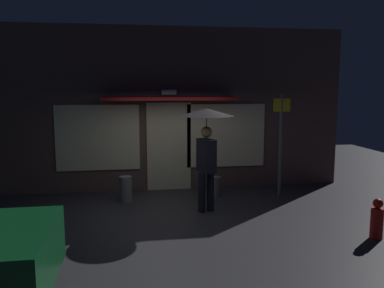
{
  "coord_description": "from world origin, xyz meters",
  "views": [
    {
      "loc": [
        -0.87,
        -7.56,
        2.53
      ],
      "look_at": [
        0.3,
        0.25,
        1.42
      ],
      "focal_mm": 36.89,
      "sensor_mm": 36.0,
      "label": 1
    }
  ],
  "objects_px": {
    "person_with_umbrella": "(206,133)",
    "sidewalk_bollard": "(216,187)",
    "street_sign_post": "(281,139)",
    "sidewalk_bollard_2": "(126,189)",
    "fire_hydrant": "(377,220)"
  },
  "relations": [
    {
      "from": "street_sign_post",
      "to": "sidewalk_bollard",
      "type": "bearing_deg",
      "value": 173.03
    },
    {
      "from": "sidewalk_bollard",
      "to": "street_sign_post",
      "type": "bearing_deg",
      "value": -6.97
    },
    {
      "from": "sidewalk_bollard_2",
      "to": "fire_hydrant",
      "type": "height_order",
      "value": "fire_hydrant"
    },
    {
      "from": "sidewalk_bollard_2",
      "to": "fire_hydrant",
      "type": "distance_m",
      "value": 5.12
    },
    {
      "from": "person_with_umbrella",
      "to": "sidewalk_bollard",
      "type": "relative_size",
      "value": 4.53
    },
    {
      "from": "street_sign_post",
      "to": "fire_hydrant",
      "type": "relative_size",
      "value": 3.43
    },
    {
      "from": "street_sign_post",
      "to": "sidewalk_bollard",
      "type": "height_order",
      "value": "street_sign_post"
    },
    {
      "from": "street_sign_post",
      "to": "sidewalk_bollard_2",
      "type": "bearing_deg",
      "value": 179.64
    },
    {
      "from": "person_with_umbrella",
      "to": "sidewalk_bollard",
      "type": "height_order",
      "value": "person_with_umbrella"
    },
    {
      "from": "fire_hydrant",
      "to": "person_with_umbrella",
      "type": "bearing_deg",
      "value": 143.53
    },
    {
      "from": "person_with_umbrella",
      "to": "sidewalk_bollard",
      "type": "xyz_separation_m",
      "value": [
        0.43,
        1.09,
        -1.4
      ]
    },
    {
      "from": "sidewalk_bollard_2",
      "to": "sidewalk_bollard",
      "type": "bearing_deg",
      "value": 4.4
    },
    {
      "from": "person_with_umbrella",
      "to": "sidewalk_bollard_2",
      "type": "xyz_separation_m",
      "value": [
        -1.66,
        0.93,
        -1.34
      ]
    },
    {
      "from": "person_with_umbrella",
      "to": "fire_hydrant",
      "type": "xyz_separation_m",
      "value": [
        2.59,
        -1.91,
        -1.31
      ]
    },
    {
      "from": "street_sign_post",
      "to": "sidewalk_bollard",
      "type": "xyz_separation_m",
      "value": [
        -1.5,
        0.18,
        -1.13
      ]
    }
  ]
}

